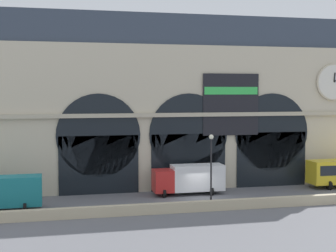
# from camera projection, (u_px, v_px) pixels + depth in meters

# --- Properties ---
(ground_plane) EXTENTS (200.00, 200.00, 0.00)m
(ground_plane) POSITION_uv_depth(u_px,v_px,m) (202.00, 199.00, 50.95)
(ground_plane) COLOR slate
(quay_parapet_wall) EXTENTS (90.00, 0.70, 0.92)m
(quay_parapet_wall) POSITION_uv_depth(u_px,v_px,m) (218.00, 205.00, 46.11)
(quay_parapet_wall) COLOR #BCAD8C
(quay_parapet_wall) RESTS_ON ground
(station_building) EXTENTS (41.36, 5.24, 19.38)m
(station_building) POSITION_uv_depth(u_px,v_px,m) (183.00, 104.00, 57.51)
(station_building) COLOR beige
(station_building) RESTS_ON ground
(box_truck_west) EXTENTS (7.50, 2.91, 3.12)m
(box_truck_west) POSITION_uv_depth(u_px,v_px,m) (1.00, 192.00, 45.86)
(box_truck_west) COLOR gold
(box_truck_west) RESTS_ON ground
(box_truck_center) EXTENTS (7.50, 2.91, 3.12)m
(box_truck_center) POSITION_uv_depth(u_px,v_px,m) (189.00, 178.00, 53.20)
(box_truck_center) COLOR red
(box_truck_center) RESTS_ON ground
(street_lamp_quayside) EXTENTS (0.44, 0.44, 6.90)m
(street_lamp_quayside) POSITION_uv_depth(u_px,v_px,m) (211.00, 161.00, 46.53)
(street_lamp_quayside) COLOR black
(street_lamp_quayside) RESTS_ON ground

